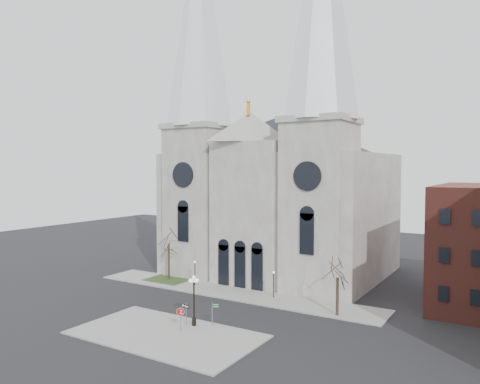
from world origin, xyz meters
The scene contains 13 objects.
ground centered at (0.00, 0.00, 0.00)m, with size 160.00×160.00×0.00m, color black.
sidewalk_near centered at (3.00, -5.00, 0.07)m, with size 18.00×10.00×0.14m, color gray.
sidewalk_far centered at (0.00, 11.00, 0.07)m, with size 40.00×6.00×0.14m, color gray.
grass_patch centered at (-11.00, 12.00, 0.09)m, with size 6.00×5.00×0.18m, color #27421C.
cathedral centered at (0.00, 22.86, 18.48)m, with size 33.00×26.66×54.00m.
tree_left centered at (-11.00, 12.00, 5.58)m, with size 3.20×3.20×7.50m.
tree_right centered at (15.00, 9.00, 4.47)m, with size 3.20×3.20×6.00m.
ped_lamp_left centered at (-6.00, 11.50, 2.33)m, with size 0.32×0.32×3.26m.
ped_lamp_right centered at (6.00, 11.50, 2.33)m, with size 0.32×0.32×3.26m.
stop_sign centered at (3.70, -3.63, 1.79)m, with size 0.82×0.18×2.30m.
globe_lamp centered at (3.87, -1.72, 3.33)m, with size 1.20×1.20×5.08m.
one_way_sign centered at (3.08, -2.00, 1.61)m, with size 0.95×0.21×2.18m.
street_name_sign centered at (5.49, -0.69, 1.50)m, with size 0.68×0.35×2.30m.
Camera 1 is at (32.01, -38.70, 16.02)m, focal length 35.00 mm.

